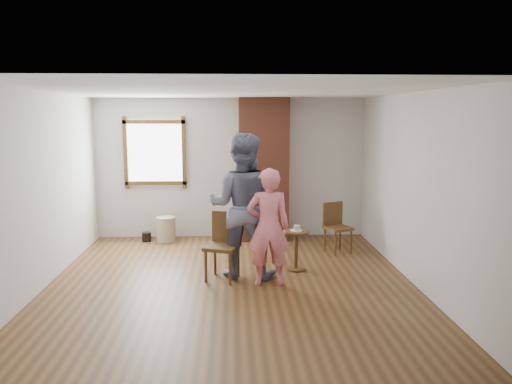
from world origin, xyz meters
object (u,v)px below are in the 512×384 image
stoneware_crock (166,229)px  dining_chair_right (336,224)px  man (242,206)px  side_table (296,244)px  dining_chair_left (224,242)px  person_pink (268,227)px

stoneware_crock → dining_chair_right: size_ratio=0.54×
stoneware_crock → man: man is taller
side_table → man: bearing=-164.4°
dining_chair_left → dining_chair_right: dining_chair_left is taller
dining_chair_left → side_table: 1.12m
stoneware_crock → person_pink: size_ratio=0.28×
side_table → man: 1.04m
dining_chair_right → person_pink: 2.06m
side_table → person_pink: size_ratio=0.37×
dining_chair_left → side_table: (1.06, 0.31, -0.12)m
person_pink → dining_chair_right: bearing=-129.8°
person_pink → stoneware_crock: bearing=-56.7°
stoneware_crock → side_table: (2.16, -1.82, 0.18)m
dining_chair_left → person_pink: (0.60, -0.31, 0.28)m
stoneware_crock → dining_chair_left: 2.41m
dining_chair_left → man: bearing=38.0°
side_table → man: (-0.81, -0.23, 0.62)m
dining_chair_right → person_pink: person_pink is taller
side_table → person_pink: (-0.46, -0.62, 0.40)m
dining_chair_left → man: (0.26, 0.09, 0.50)m
stoneware_crock → dining_chair_right: dining_chair_right is taller
stoneware_crock → person_pink: person_pink is taller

